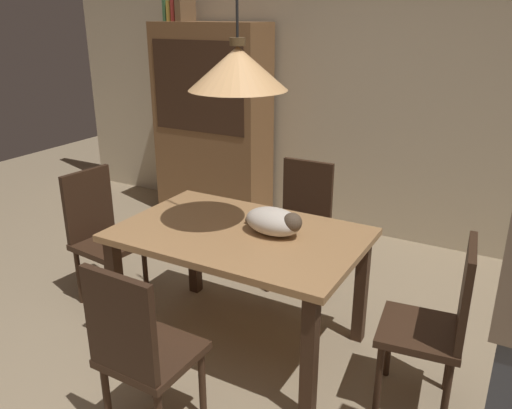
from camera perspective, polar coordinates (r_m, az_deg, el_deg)
name	(u,v)px	position (r m, az deg, el deg)	size (l,w,h in m)	color
ground	(186,396)	(2.97, -7.70, -20.24)	(10.00, 10.00, 0.00)	#998466
back_wall	(363,72)	(4.66, 11.77, 14.17)	(6.40, 0.10, 2.90)	beige
dining_table	(240,248)	(3.00, -1.79, -4.79)	(1.40, 0.90, 0.75)	#A87A4C
chair_far_back	(302,220)	(3.77, 5.09, -1.68)	(0.41, 0.41, 0.93)	#382316
chair_right_side	(438,320)	(2.74, 19.51, -11.98)	(0.44, 0.44, 0.93)	#382316
chair_left_side	(101,231)	(3.72, -16.79, -2.83)	(0.44, 0.44, 0.93)	#382316
chair_near_front	(140,348)	(2.46, -12.73, -15.23)	(0.41, 0.41, 0.93)	#382316
cat_sleeping	(275,221)	(2.90, 2.10, -1.89)	(0.39, 0.25, 0.16)	beige
pendant_lamp	(238,68)	(2.73, -2.03, 14.87)	(0.52, 0.52, 1.30)	#E0A86B
hutch_bookcase	(213,127)	(5.04, -4.83, 8.50)	(1.12, 0.45, 1.85)	brown
book_green_slim	(170,6)	(5.19, -9.48, 20.79)	(0.03, 0.20, 0.26)	#427A4C
book_yellow_short	(175,11)	(5.15, -8.98, 20.37)	(0.04, 0.20, 0.18)	gold
book_red_tall	(179,5)	(5.12, -8.47, 20.96)	(0.04, 0.22, 0.28)	#B73833
book_brown_thick	(185,9)	(5.08, -7.81, 20.66)	(0.06, 0.24, 0.22)	brown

